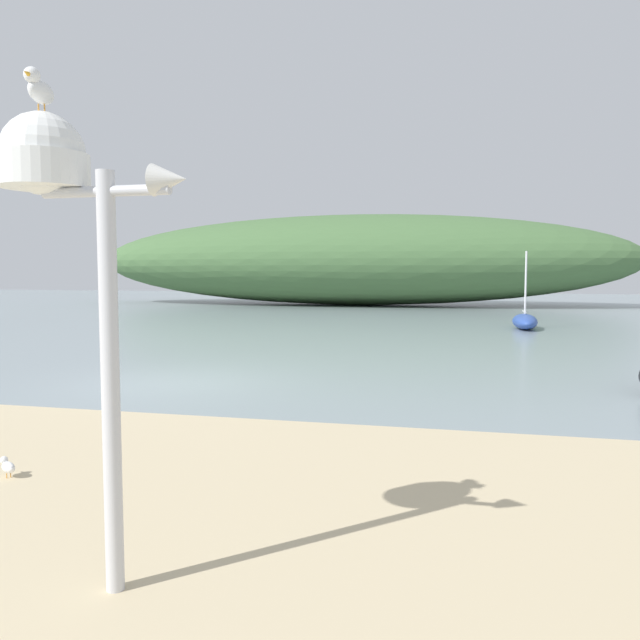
# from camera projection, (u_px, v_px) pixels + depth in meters

# --- Properties ---
(ground_plane) EXTENTS (120.00, 120.00, 0.00)m
(ground_plane) POSITION_uv_depth(u_px,v_px,m) (175.00, 383.00, 13.20)
(ground_plane) COLOR gray
(distant_hill) EXTENTS (38.59, 11.04, 6.35)m
(distant_hill) POSITION_uv_depth(u_px,v_px,m) (353.00, 260.00, 44.75)
(distant_hill) COLOR #476B3D
(distant_hill) RESTS_ON ground
(mast_structure) EXTENTS (1.30, 0.58, 3.15)m
(mast_structure) POSITION_uv_depth(u_px,v_px,m) (58.00, 193.00, 4.09)
(mast_structure) COLOR silver
(mast_structure) RESTS_ON beach_sand
(seagull_on_radar) EXTENTS (0.17, 0.36, 0.25)m
(seagull_on_radar) POSITION_uv_depth(u_px,v_px,m) (40.00, 89.00, 4.05)
(seagull_on_radar) COLOR orange
(seagull_on_radar) RESTS_ON mast_structure
(sailboat_off_point) EXTENTS (0.97, 2.99, 3.17)m
(sailboat_off_point) POSITION_uv_depth(u_px,v_px,m) (525.00, 321.00, 25.72)
(sailboat_off_point) COLOR #2D4C9E
(sailboat_off_point) RESTS_ON ground
(seagull_upper_strand) EXTENTS (0.28, 0.18, 0.21)m
(seagull_upper_strand) POSITION_uv_depth(u_px,v_px,m) (8.00, 466.00, 6.50)
(seagull_upper_strand) COLOR orange
(seagull_upper_strand) RESTS_ON beach_sand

